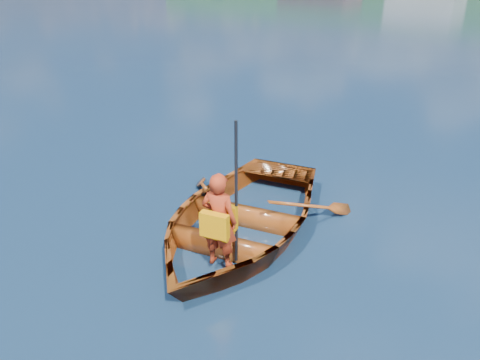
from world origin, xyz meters
The scene contains 3 objects.
ground centered at (0.00, 0.00, 0.00)m, with size 600.00×600.00×0.00m.
rowboat centered at (-0.33, 0.34, 0.24)m, with size 3.51×4.28×0.77m.
child_paddler centered at (0.04, -0.50, 0.70)m, with size 0.49×0.41×1.78m.
Camera 1 is at (3.11, -4.06, 3.40)m, focal length 35.00 mm.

